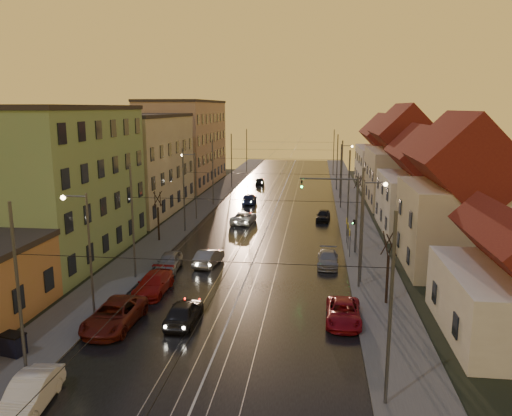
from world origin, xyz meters
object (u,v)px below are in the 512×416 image
at_px(driving_car_3, 249,199).
at_px(parked_left_3, 169,262).
at_px(parked_right_1, 328,259).
at_px(dumpster, 13,345).
at_px(street_lamp_1, 367,221).
at_px(parked_left_2, 154,284).
at_px(street_lamp_3, 343,166).
at_px(parked_right_0, 343,313).
at_px(parked_left_0, 30,394).
at_px(driving_car_0, 184,312).
at_px(street_lamp_2, 193,179).
at_px(driving_car_1, 209,257).
at_px(driving_car_2, 244,217).
at_px(parked_right_2, 323,215).
at_px(traffic_light_mast, 346,204).
at_px(parked_left_1, 114,315).
at_px(driving_car_4, 260,181).
at_px(street_lamp_0, 85,242).

xyz_separation_m(driving_car_3, parked_left_3, (-2.67, -29.63, 0.04)).
height_order(parked_right_1, dumpster, dumpster).
xyz_separation_m(street_lamp_1, parked_left_2, (-15.30, -3.76, -4.17)).
relative_size(street_lamp_3, parked_right_0, 1.72).
bearing_deg(parked_right_0, parked_left_2, 166.99).
height_order(parked_left_0, parked_right_1, parked_left_0).
bearing_deg(parked_left_3, driving_car_0, -71.81).
xyz_separation_m(street_lamp_2, parked_right_0, (16.27, -27.22, -4.24)).
bearing_deg(driving_car_1, driving_car_0, 102.31).
height_order(driving_car_0, driving_car_2, driving_car_0).
relative_size(street_lamp_3, parked_right_1, 1.88).
height_order(street_lamp_2, street_lamp_3, same).
height_order(parked_left_2, dumpster, parked_left_2).
distance_m(parked_left_2, parked_right_0, 13.80).
relative_size(driving_car_0, dumpster, 3.62).
xyz_separation_m(driving_car_3, parked_right_2, (10.15, -9.62, -0.04)).
bearing_deg(parked_right_2, driving_car_0, -101.06).
bearing_deg(street_lamp_1, driving_car_3, 112.76).
bearing_deg(parked_left_0, driving_car_1, 74.31).
height_order(traffic_light_mast, parked_right_2, traffic_light_mast).
xyz_separation_m(parked_left_1, parked_left_3, (0.16, 11.00, -0.05)).
bearing_deg(driving_car_4, driving_car_0, 86.37).
bearing_deg(traffic_light_mast, parked_left_0, -120.04).
bearing_deg(driving_car_1, driving_car_2, -84.88).
distance_m(traffic_light_mast, parked_left_3, 16.46).
height_order(street_lamp_2, parked_right_1, street_lamp_2).
distance_m(driving_car_4, parked_left_2, 52.18).
relative_size(traffic_light_mast, parked_right_1, 1.70).
relative_size(street_lamp_3, driving_car_1, 1.88).
bearing_deg(street_lamp_1, street_lamp_0, -156.28).
relative_size(parked_right_1, dumpster, 3.54).
relative_size(street_lamp_0, traffic_light_mast, 1.11).
relative_size(driving_car_0, driving_car_1, 1.02).
bearing_deg(street_lamp_0, traffic_light_mast, 43.10).
xyz_separation_m(street_lamp_1, parked_right_0, (-1.94, -7.22, -4.24)).
bearing_deg(parked_right_2, street_lamp_0, -111.98).
bearing_deg(street_lamp_0, street_lamp_1, 23.72).
relative_size(driving_car_0, driving_car_4, 1.16).
height_order(driving_car_2, parked_left_1, parked_left_1).
height_order(street_lamp_1, driving_car_0, street_lamp_1).
bearing_deg(parked_left_3, street_lamp_0, -108.18).
xyz_separation_m(driving_car_3, parked_left_0, (-3.20, -49.19, 0.04)).
height_order(street_lamp_3, parked_right_0, street_lamp_3).
height_order(driving_car_4, parked_left_0, parked_left_0).
bearing_deg(driving_car_2, driving_car_3, -78.75).
relative_size(street_lamp_2, parked_right_0, 1.72).
relative_size(parked_left_3, parked_right_1, 1.00).
xyz_separation_m(street_lamp_0, driving_car_4, (4.70, 56.39, -4.25)).
xyz_separation_m(traffic_light_mast, parked_left_0, (-15.12, -26.14, -3.87)).
xyz_separation_m(traffic_light_mast, driving_car_1, (-11.63, -4.90, -3.90)).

